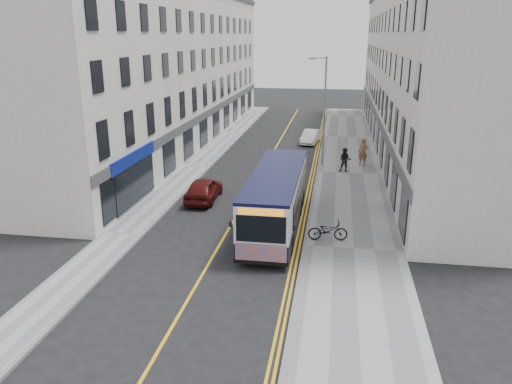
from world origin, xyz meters
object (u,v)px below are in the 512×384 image
(bicycle, at_px, (328,230))
(pedestrian_near, at_px, (363,152))
(pedestrian_far, at_px, (345,160))
(car_maroon, at_px, (204,189))
(city_bus, at_px, (276,197))
(streetlamp, at_px, (323,108))
(car_white, at_px, (311,137))

(bicycle, relative_size, pedestrian_near, 0.94)
(pedestrian_far, distance_m, car_maroon, 11.19)
(city_bus, xyz_separation_m, pedestrian_far, (3.55, 11.09, -0.63))
(city_bus, xyz_separation_m, pedestrian_near, (4.88, 13.28, -0.51))
(streetlamp, bearing_deg, city_bus, -98.09)
(pedestrian_far, xyz_separation_m, car_white, (-3.00, 9.92, -0.38))
(pedestrian_far, bearing_deg, pedestrian_near, 65.13)
(car_white, bearing_deg, pedestrian_near, -52.79)
(bicycle, distance_m, pedestrian_far, 12.70)
(pedestrian_near, height_order, pedestrian_far, pedestrian_near)
(pedestrian_near, height_order, car_maroon, pedestrian_near)
(car_white, xyz_separation_m, car_maroon, (-5.34, -17.38, 0.09))
(city_bus, distance_m, car_maroon, 6.08)
(streetlamp, height_order, bicycle, streetlamp)
(city_bus, relative_size, car_white, 2.76)
(city_bus, relative_size, bicycle, 5.47)
(pedestrian_near, bearing_deg, car_maroon, -117.48)
(streetlamp, relative_size, bicycle, 4.29)
(bicycle, relative_size, car_maroon, 0.45)
(pedestrian_far, bearing_deg, streetlamp, 140.36)
(car_white, relative_size, car_maroon, 0.90)
(city_bus, xyz_separation_m, car_white, (0.55, 21.02, -1.01))
(bicycle, bearing_deg, pedestrian_far, -10.52)
(bicycle, xyz_separation_m, pedestrian_far, (0.88, 12.67, 0.38))
(pedestrian_far, height_order, car_maroon, pedestrian_far)
(city_bus, distance_m, car_white, 21.05)
(car_maroon, bearing_deg, bicycle, 144.19)
(streetlamp, height_order, city_bus, streetlamp)
(bicycle, bearing_deg, car_white, -1.19)
(streetlamp, distance_m, bicycle, 14.96)
(pedestrian_near, bearing_deg, pedestrian_far, -103.66)
(streetlamp, distance_m, car_white, 9.06)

